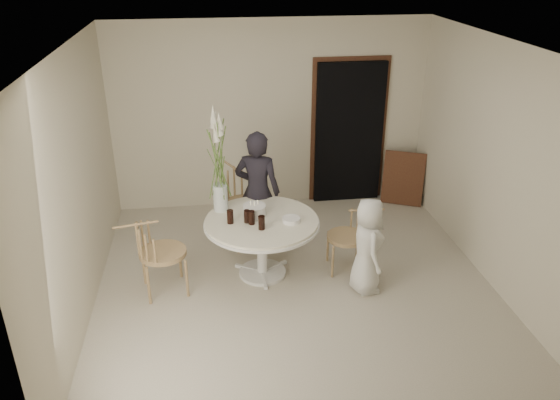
{
  "coord_description": "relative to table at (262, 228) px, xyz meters",
  "views": [
    {
      "loc": [
        -0.89,
        -5.26,
        3.6
      ],
      "look_at": [
        -0.13,
        0.3,
        0.94
      ],
      "focal_mm": 35.0,
      "sensor_mm": 36.0,
      "label": 1
    }
  ],
  "objects": [
    {
      "name": "cola_tumbler_d",
      "position": [
        -0.17,
        -0.04,
        0.19
      ],
      "size": [
        0.09,
        0.09,
        0.15
      ],
      "primitive_type": "cylinder",
      "rotation": [
        0.0,
        0.0,
        -0.34
      ],
      "color": "black",
      "rests_on": "table"
    },
    {
      "name": "boy",
      "position": [
        1.12,
        -0.47,
        -0.05
      ],
      "size": [
        0.37,
        0.56,
        1.13
      ],
      "primitive_type": "imported",
      "rotation": [
        0.0,
        0.0,
        1.59
      ],
      "color": "silver",
      "rests_on": "ground"
    },
    {
      "name": "flower_vase",
      "position": [
        -0.45,
        0.32,
        0.72
      ],
      "size": [
        0.17,
        0.17,
        1.27
      ],
      "rotation": [
        0.0,
        0.0,
        0.12
      ],
      "color": "silver",
      "rests_on": "table"
    },
    {
      "name": "chair_far",
      "position": [
        -0.19,
        0.94,
        0.02
      ],
      "size": [
        0.69,
        0.71,
        0.98
      ],
      "rotation": [
        0.0,
        0.0,
        0.42
      ],
      "color": "#A27A57",
      "rests_on": "ground"
    },
    {
      "name": "chair_right",
      "position": [
        1.12,
        -0.02,
        -0.1
      ],
      "size": [
        0.5,
        0.47,
        0.8
      ],
      "rotation": [
        0.0,
        0.0,
        -1.63
      ],
      "color": "#A27A57",
      "rests_on": "ground"
    },
    {
      "name": "picture_frame",
      "position": [
        2.3,
        1.67,
        -0.22
      ],
      "size": [
        0.62,
        0.42,
        0.8
      ],
      "primitive_type": "cube",
      "rotation": [
        -0.17,
        0.0,
        -0.43
      ],
      "color": "#54331C",
      "rests_on": "ground"
    },
    {
      "name": "door_trim",
      "position": [
        1.5,
        1.98,
        0.49
      ],
      "size": [
        1.12,
        0.03,
        2.22
      ],
      "primitive_type": "cube",
      "color": "#54331C",
      "rests_on": "ground"
    },
    {
      "name": "room_shell",
      "position": [
        0.35,
        -0.25,
        1.0
      ],
      "size": [
        4.5,
        4.5,
        4.5
      ],
      "color": "silver",
      "rests_on": "ground"
    },
    {
      "name": "birthday_cake",
      "position": [
        -0.07,
        0.12,
        0.18
      ],
      "size": [
        0.27,
        0.27,
        0.18
      ],
      "rotation": [
        0.0,
        0.0,
        0.19
      ],
      "color": "silver",
      "rests_on": "table"
    },
    {
      "name": "cola_tumbler_a",
      "position": [
        -0.12,
        -0.09,
        0.19
      ],
      "size": [
        0.07,
        0.07,
        0.16
      ],
      "primitive_type": "cylinder",
      "rotation": [
        0.0,
        0.0,
        -0.0
      ],
      "color": "black",
      "rests_on": "table"
    },
    {
      "name": "plate_stack",
      "position": [
        0.33,
        -0.1,
        0.14
      ],
      "size": [
        0.23,
        0.23,
        0.05
      ],
      "primitive_type": "cylinder",
      "rotation": [
        0.0,
        0.0,
        0.15
      ],
      "color": "white",
      "rests_on": "table"
    },
    {
      "name": "girl",
      "position": [
        0.02,
        0.65,
        0.17
      ],
      "size": [
        0.66,
        0.54,
        1.57
      ],
      "primitive_type": "imported",
      "rotation": [
        0.0,
        0.0,
        2.81
      ],
      "color": "black",
      "rests_on": "ground"
    },
    {
      "name": "cola_tumbler_b",
      "position": [
        -0.02,
        -0.23,
        0.19
      ],
      "size": [
        0.09,
        0.09,
        0.16
      ],
      "primitive_type": "cylinder",
      "rotation": [
        0.0,
        0.0,
        0.29
      ],
      "color": "black",
      "rests_on": "table"
    },
    {
      "name": "cola_tumbler_c",
      "position": [
        -0.36,
        -0.04,
        0.19
      ],
      "size": [
        0.09,
        0.09,
        0.16
      ],
      "primitive_type": "cylinder",
      "rotation": [
        0.0,
        0.0,
        0.23
      ],
      "color": "black",
      "rests_on": "table"
    },
    {
      "name": "doorway",
      "position": [
        1.5,
        1.94,
        0.43
      ],
      "size": [
        1.0,
        0.1,
        2.1
      ],
      "primitive_type": "cube",
      "color": "black",
      "rests_on": "ground"
    },
    {
      "name": "ground",
      "position": [
        0.35,
        -0.25,
        -0.62
      ],
      "size": [
        4.5,
        4.5,
        0.0
      ],
      "primitive_type": "plane",
      "color": "beige",
      "rests_on": "ground"
    },
    {
      "name": "chair_left",
      "position": [
        -1.25,
        -0.21,
        -0.03
      ],
      "size": [
        0.6,
        0.57,
        0.91
      ],
      "rotation": [
        0.0,
        0.0,
        1.78
      ],
      "color": "#A27A57",
      "rests_on": "ground"
    },
    {
      "name": "table",
      "position": [
        0.0,
        0.0,
        0.0
      ],
      "size": [
        1.33,
        1.33,
        0.73
      ],
      "color": "silver",
      "rests_on": "ground"
    }
  ]
}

